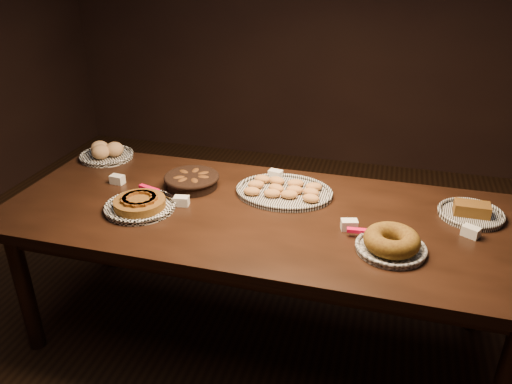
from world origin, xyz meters
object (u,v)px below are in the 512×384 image
(madeleine_platter, at_px, (284,191))
(apple_tart_plate, at_px, (140,204))
(buffet_table, at_px, (259,225))
(bundt_cake_plate, at_px, (391,243))

(madeleine_platter, bearing_deg, apple_tart_plate, -143.57)
(apple_tart_plate, bearing_deg, madeleine_platter, 44.55)
(buffet_table, bearing_deg, bundt_cake_plate, -16.86)
(apple_tart_plate, distance_m, bundt_cake_plate, 1.14)
(apple_tart_plate, bearing_deg, bundt_cake_plate, 13.63)
(buffet_table, height_order, bundt_cake_plate, bundt_cake_plate)
(buffet_table, xyz_separation_m, madeleine_platter, (0.07, 0.20, 0.09))
(buffet_table, xyz_separation_m, bundt_cake_plate, (0.60, -0.18, 0.11))
(madeleine_platter, relative_size, bundt_cake_plate, 1.46)
(apple_tart_plate, distance_m, madeleine_platter, 0.70)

